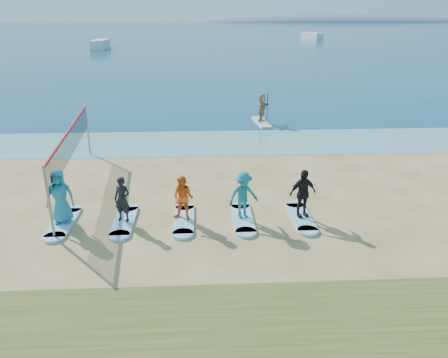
{
  "coord_description": "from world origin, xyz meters",
  "views": [
    {
      "loc": [
        -0.27,
        -12.89,
        6.85
      ],
      "look_at": [
        0.52,
        2.0,
        1.1
      ],
      "focal_mm": 35.0,
      "sensor_mm": 36.0,
      "label": 1
    }
  ],
  "objects_px": {
    "boat_offshore_a": "(101,49)",
    "student_0": "(60,196)",
    "paddleboard": "(261,122)",
    "surfboard_1": "(124,221)",
    "student_2": "(183,198)",
    "surfboard_3": "(243,218)",
    "surfboard_4": "(301,217)",
    "student_4": "(303,193)",
    "boat_offshore_b": "(312,39)",
    "volleyball_net": "(71,142)",
    "surfboard_0": "(64,223)",
    "student_1": "(122,199)",
    "student_3": "(243,195)",
    "surfboard_2": "(184,220)",
    "paddleboarder": "(262,108)"
  },
  "relations": [
    {
      "from": "volleyball_net",
      "to": "surfboard_0",
      "type": "distance_m",
      "value": 3.98
    },
    {
      "from": "surfboard_0",
      "to": "student_0",
      "type": "xyz_separation_m",
      "value": [
        0.0,
        0.0,
        0.99
      ]
    },
    {
      "from": "paddleboard",
      "to": "surfboard_4",
      "type": "bearing_deg",
      "value": -97.94
    },
    {
      "from": "surfboard_1",
      "to": "surfboard_0",
      "type": "bearing_deg",
      "value": 180.0
    },
    {
      "from": "student_0",
      "to": "surfboard_1",
      "type": "relative_size",
      "value": 0.86
    },
    {
      "from": "boat_offshore_b",
      "to": "surfboard_0",
      "type": "bearing_deg",
      "value": -131.58
    },
    {
      "from": "boat_offshore_a",
      "to": "student_0",
      "type": "distance_m",
      "value": 76.24
    },
    {
      "from": "boat_offshore_a",
      "to": "surfboard_0",
      "type": "xyz_separation_m",
      "value": [
        14.28,
        -74.89,
        0.04
      ]
    },
    {
      "from": "boat_offshore_b",
      "to": "student_4",
      "type": "relative_size",
      "value": 3.88
    },
    {
      "from": "student_4",
      "to": "surfboard_4",
      "type": "bearing_deg",
      "value": 0.0
    },
    {
      "from": "boat_offshore_b",
      "to": "student_1",
      "type": "relative_size",
      "value": 4.25
    },
    {
      "from": "surfboard_2",
      "to": "boat_offshore_b",
      "type": "bearing_deg",
      "value": 73.96
    },
    {
      "from": "student_3",
      "to": "student_4",
      "type": "xyz_separation_m",
      "value": [
        2.07,
        0.0,
        0.02
      ]
    },
    {
      "from": "boat_offshore_a",
      "to": "surfboard_4",
      "type": "distance_m",
      "value": 78.21
    },
    {
      "from": "student_4",
      "to": "boat_offshore_a",
      "type": "bearing_deg",
      "value": 89.09
    },
    {
      "from": "paddleboard",
      "to": "student_1",
      "type": "xyz_separation_m",
      "value": [
        -6.67,
        -14.03,
        0.82
      ]
    },
    {
      "from": "surfboard_2",
      "to": "paddleboard",
      "type": "bearing_deg",
      "value": 71.84
    },
    {
      "from": "volleyball_net",
      "to": "student_0",
      "type": "height_order",
      "value": "volleyball_net"
    },
    {
      "from": "paddleboard",
      "to": "surfboard_1",
      "type": "xyz_separation_m",
      "value": [
        -6.67,
        -14.03,
        -0.01
      ]
    },
    {
      "from": "paddleboard",
      "to": "paddleboarder",
      "type": "height_order",
      "value": "paddleboarder"
    },
    {
      "from": "paddleboard",
      "to": "surfboard_0",
      "type": "xyz_separation_m",
      "value": [
        -8.73,
        -14.03,
        -0.01
      ]
    },
    {
      "from": "boat_offshore_b",
      "to": "student_1",
      "type": "height_order",
      "value": "student_1"
    },
    {
      "from": "surfboard_4",
      "to": "surfboard_1",
      "type": "bearing_deg",
      "value": 180.0
    },
    {
      "from": "boat_offshore_a",
      "to": "surfboard_1",
      "type": "height_order",
      "value": "boat_offshore_a"
    },
    {
      "from": "boat_offshore_b",
      "to": "boat_offshore_a",
      "type": "bearing_deg",
      "value": -172.63
    },
    {
      "from": "student_0",
      "to": "surfboard_3",
      "type": "distance_m",
      "value": 6.28
    },
    {
      "from": "paddleboard",
      "to": "surfboard_1",
      "type": "distance_m",
      "value": 15.53
    },
    {
      "from": "student_0",
      "to": "surfboard_4",
      "type": "height_order",
      "value": "student_0"
    },
    {
      "from": "boat_offshore_b",
      "to": "student_2",
      "type": "relative_size",
      "value": 4.29
    },
    {
      "from": "surfboard_1",
      "to": "surfboard_3",
      "type": "xyz_separation_m",
      "value": [
        4.13,
        0.0,
        0.0
      ]
    },
    {
      "from": "paddleboard",
      "to": "paddleboarder",
      "type": "xyz_separation_m",
      "value": [
        0.0,
        0.0,
        0.96
      ]
    },
    {
      "from": "student_3",
      "to": "surfboard_2",
      "type": "bearing_deg",
      "value": 160.24
    },
    {
      "from": "student_0",
      "to": "student_1",
      "type": "height_order",
      "value": "student_0"
    },
    {
      "from": "volleyball_net",
      "to": "surfboard_4",
      "type": "xyz_separation_m",
      "value": [
        8.73,
        -3.48,
        -1.86
      ]
    },
    {
      "from": "surfboard_1",
      "to": "surfboard_4",
      "type": "bearing_deg",
      "value": 0.0
    },
    {
      "from": "boat_offshore_b",
      "to": "surfboard_1",
      "type": "distance_m",
      "value": 108.45
    },
    {
      "from": "paddleboarder",
      "to": "surfboard_4",
      "type": "distance_m",
      "value": 14.07
    },
    {
      "from": "surfboard_4",
      "to": "student_0",
      "type": "bearing_deg",
      "value": 180.0
    },
    {
      "from": "surfboard_4",
      "to": "student_4",
      "type": "relative_size",
      "value": 1.27
    },
    {
      "from": "paddleboard",
      "to": "surfboard_1",
      "type": "relative_size",
      "value": 1.36
    },
    {
      "from": "surfboard_0",
      "to": "surfboard_2",
      "type": "distance_m",
      "value": 4.13
    },
    {
      "from": "paddleboard",
      "to": "boat_offshore_b",
      "type": "distance_m",
      "value": 93.1
    },
    {
      "from": "boat_offshore_a",
      "to": "student_2",
      "type": "distance_m",
      "value": 77.12
    },
    {
      "from": "student_3",
      "to": "student_4",
      "type": "distance_m",
      "value": 2.07
    },
    {
      "from": "student_2",
      "to": "student_0",
      "type": "bearing_deg",
      "value": -159.84
    },
    {
      "from": "boat_offshore_a",
      "to": "surfboard_4",
      "type": "height_order",
      "value": "boat_offshore_a"
    },
    {
      "from": "boat_offshore_a",
      "to": "student_0",
      "type": "relative_size",
      "value": 4.2
    },
    {
      "from": "student_0",
      "to": "student_3",
      "type": "relative_size",
      "value": 1.13
    },
    {
      "from": "boat_offshore_b",
      "to": "student_0",
      "type": "bearing_deg",
      "value": -131.58
    },
    {
      "from": "student_2",
      "to": "surfboard_3",
      "type": "relative_size",
      "value": 0.71
    }
  ]
}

